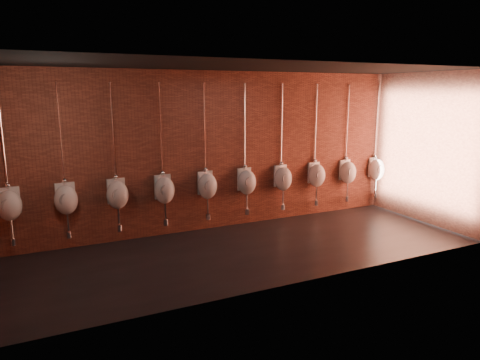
% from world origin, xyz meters
% --- Properties ---
extents(ground, '(8.50, 8.50, 0.00)m').
position_xyz_m(ground, '(0.00, 0.00, 0.00)').
color(ground, black).
rests_on(ground, ground).
extents(room_shell, '(8.54, 3.04, 3.22)m').
position_xyz_m(room_shell, '(0.00, 0.00, 2.01)').
color(room_shell, black).
rests_on(room_shell, ground).
extents(urinal_0, '(0.46, 0.42, 2.72)m').
position_xyz_m(urinal_0, '(-3.77, 1.36, 0.95)').
color(urinal_0, white).
rests_on(urinal_0, ground).
extents(urinal_1, '(0.46, 0.42, 2.72)m').
position_xyz_m(urinal_1, '(-2.89, 1.36, 0.95)').
color(urinal_1, white).
rests_on(urinal_1, ground).
extents(urinal_2, '(0.46, 0.42, 2.72)m').
position_xyz_m(urinal_2, '(-2.01, 1.36, 0.95)').
color(urinal_2, white).
rests_on(urinal_2, ground).
extents(urinal_3, '(0.46, 0.42, 2.72)m').
position_xyz_m(urinal_3, '(-1.13, 1.36, 0.95)').
color(urinal_3, white).
rests_on(urinal_3, ground).
extents(urinal_4, '(0.46, 0.42, 2.72)m').
position_xyz_m(urinal_4, '(-0.25, 1.36, 0.95)').
color(urinal_4, white).
rests_on(urinal_4, ground).
extents(urinal_5, '(0.46, 0.42, 2.72)m').
position_xyz_m(urinal_5, '(0.63, 1.36, 0.95)').
color(urinal_5, white).
rests_on(urinal_5, ground).
extents(urinal_6, '(0.46, 0.42, 2.72)m').
position_xyz_m(urinal_6, '(1.51, 1.36, 0.95)').
color(urinal_6, white).
rests_on(urinal_6, ground).
extents(urinal_7, '(0.46, 0.42, 2.72)m').
position_xyz_m(urinal_7, '(2.39, 1.36, 0.95)').
color(urinal_7, white).
rests_on(urinal_7, ground).
extents(urinal_8, '(0.46, 0.42, 2.72)m').
position_xyz_m(urinal_8, '(3.27, 1.36, 0.95)').
color(urinal_8, white).
rests_on(urinal_8, ground).
extents(urinal_9, '(0.46, 0.42, 2.72)m').
position_xyz_m(urinal_9, '(4.15, 1.36, 0.95)').
color(urinal_9, white).
rests_on(urinal_9, ground).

